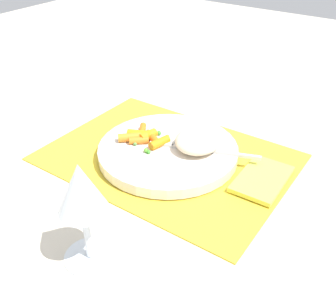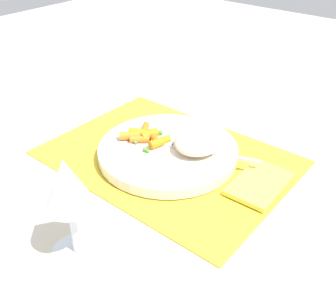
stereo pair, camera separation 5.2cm
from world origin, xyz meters
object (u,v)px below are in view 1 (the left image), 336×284
object	(u,v)px
carrot_portion	(144,137)
napkin	(262,179)
plate	(168,151)
wine_glass	(82,194)
rice_mound	(198,140)
fork	(192,149)

from	to	relation	value
carrot_portion	napkin	xyz separation A→B (m)	(-0.23, -0.04, -0.02)
plate	carrot_portion	xyz separation A→B (m)	(0.05, 0.01, 0.02)
plate	wine_glass	bearing A→B (deg)	101.05
rice_mound	plate	bearing A→B (deg)	28.50
carrot_portion	fork	world-z (taller)	carrot_portion
rice_mound	wine_glass	size ratio (longest dim) A/B	0.60
carrot_portion	fork	xyz separation A→B (m)	(-0.09, -0.02, -0.00)
rice_mound	fork	distance (m)	0.02
fork	napkin	distance (m)	0.14
plate	fork	world-z (taller)	fork
plate	wine_glass	world-z (taller)	wine_glass
fork	wine_glass	size ratio (longest dim) A/B	1.28
fork	plate	bearing A→B (deg)	20.13
rice_mound	fork	xyz separation A→B (m)	(0.01, 0.01, -0.01)
carrot_portion	fork	distance (m)	0.10
napkin	rice_mound	bearing A→B (deg)	0.29
carrot_portion	plate	bearing A→B (deg)	-170.73
plate	carrot_portion	distance (m)	0.05
wine_glass	napkin	world-z (taller)	wine_glass
rice_mound	wine_glass	bearing A→B (deg)	90.43
fork	wine_glass	distance (m)	0.29
plate	rice_mound	size ratio (longest dim) A/B	2.81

